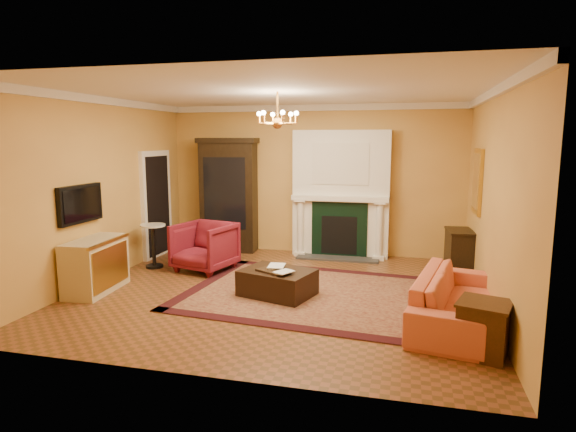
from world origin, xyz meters
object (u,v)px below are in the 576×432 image
(wingback_armchair, at_px, (204,244))
(commode, at_px, (96,265))
(china_cabinet, at_px, (229,197))
(console_table, at_px, (459,253))
(leather_ottoman, at_px, (277,282))
(pedestal_table, at_px, (154,243))
(coral_sofa, at_px, (455,291))
(end_table, at_px, (483,330))

(wingback_armchair, xyz_separation_m, commode, (-1.13, -1.54, -0.06))
(china_cabinet, bearing_deg, commode, -111.96)
(console_table, relative_size, leather_ottoman, 0.74)
(pedestal_table, bearing_deg, leather_ottoman, -21.29)
(wingback_armchair, xyz_separation_m, console_table, (4.38, 0.81, -0.10))
(coral_sofa, xyz_separation_m, console_table, (0.28, 2.39, -0.05))
(coral_sofa, xyz_separation_m, end_table, (0.22, -0.89, -0.14))
(pedestal_table, bearing_deg, china_cabinet, 62.64)
(china_cabinet, bearing_deg, pedestal_table, -121.43)
(china_cabinet, distance_m, leather_ottoman, 3.32)
(coral_sofa, bearing_deg, pedestal_table, 84.49)
(leather_ottoman, bearing_deg, console_table, 50.83)
(console_table, bearing_deg, commode, -161.97)
(pedestal_table, bearing_deg, console_table, 9.18)
(pedestal_table, distance_m, console_table, 5.42)
(wingback_armchair, distance_m, coral_sofa, 4.40)
(console_table, xyz_separation_m, leather_ottoman, (-2.74, -1.88, -0.17))
(leather_ottoman, bearing_deg, wingback_armchair, 163.06)
(pedestal_table, bearing_deg, end_table, -24.58)
(commode, height_order, leather_ottoman, commode)
(pedestal_table, distance_m, coral_sofa, 5.30)
(china_cabinet, height_order, coral_sofa, china_cabinet)
(leather_ottoman, bearing_deg, end_table, -11.24)
(commode, bearing_deg, console_table, 18.83)
(china_cabinet, distance_m, wingback_armchair, 1.72)
(coral_sofa, height_order, leather_ottoman, coral_sofa)
(wingback_armchair, relative_size, leather_ottoman, 0.93)
(pedestal_table, height_order, console_table, pedestal_table)
(wingback_armchair, height_order, end_table, wingback_armchair)
(console_table, distance_m, leather_ottoman, 3.33)
(end_table, xyz_separation_m, console_table, (0.06, 3.29, 0.09))
(wingback_armchair, relative_size, pedestal_table, 1.18)
(wingback_armchair, distance_m, pedestal_table, 0.97)
(coral_sofa, bearing_deg, china_cabinet, 64.35)
(end_table, height_order, leather_ottoman, end_table)
(pedestal_table, relative_size, leather_ottoman, 0.78)
(china_cabinet, height_order, end_table, china_cabinet)
(coral_sofa, distance_m, leather_ottoman, 2.53)
(coral_sofa, bearing_deg, console_table, 4.65)
(china_cabinet, xyz_separation_m, commode, (-1.01, -3.12, -0.71))
(commode, xyz_separation_m, console_table, (5.51, 2.34, -0.03))
(china_cabinet, xyz_separation_m, leather_ottoman, (1.76, -2.66, -0.92))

